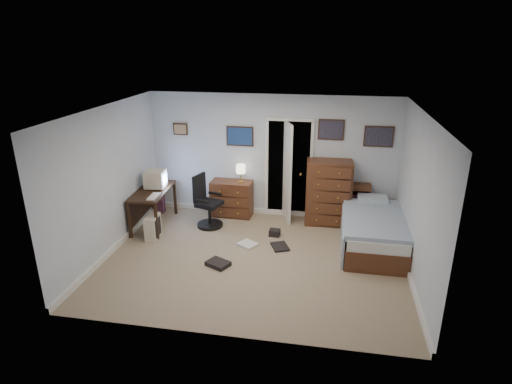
% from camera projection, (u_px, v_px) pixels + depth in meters
% --- Properties ---
extents(floor, '(5.00, 4.00, 0.02)m').
position_uv_depth(floor, '(254.00, 260.00, 7.24)').
color(floor, tan).
rests_on(floor, ground).
extents(computer_desk, '(0.67, 1.31, 0.74)m').
position_uv_depth(computer_desk, '(148.00, 198.00, 8.35)').
color(computer_desk, black).
rests_on(computer_desk, floor).
extents(crt_monitor, '(0.40, 0.38, 0.35)m').
position_uv_depth(crt_monitor, '(155.00, 179.00, 8.35)').
color(crt_monitor, beige).
rests_on(crt_monitor, computer_desk).
extents(keyboard, '(0.17, 0.40, 0.02)m').
position_uv_depth(keyboard, '(154.00, 197.00, 7.92)').
color(keyboard, beige).
rests_on(keyboard, computer_desk).
extents(pc_tower, '(0.23, 0.43, 0.44)m').
position_uv_depth(pc_tower, '(153.00, 227.00, 7.92)').
color(pc_tower, beige).
rests_on(pc_tower, floor).
extents(office_chair, '(0.63, 0.63, 1.04)m').
position_uv_depth(office_chair, '(207.00, 207.00, 8.36)').
color(office_chair, black).
rests_on(office_chair, floor).
extents(media_stack, '(0.15, 0.15, 0.73)m').
position_uv_depth(media_stack, '(160.00, 196.00, 9.01)').
color(media_stack, maroon).
rests_on(media_stack, floor).
extents(low_dresser, '(0.85, 0.45, 0.75)m').
position_uv_depth(low_dresser, '(232.00, 198.00, 8.87)').
color(low_dresser, '#56301B').
rests_on(low_dresser, floor).
extents(table_lamp, '(0.19, 0.19, 0.36)m').
position_uv_depth(table_lamp, '(241.00, 169.00, 8.62)').
color(table_lamp, gold).
rests_on(table_lamp, low_dresser).
extents(doorway, '(0.96, 1.12, 2.05)m').
position_uv_depth(doorway, '(290.00, 165.00, 8.93)').
color(doorway, black).
rests_on(doorway, floor).
extents(tall_dresser, '(0.91, 0.58, 1.29)m').
position_uv_depth(tall_dresser, '(328.00, 192.00, 8.44)').
color(tall_dresser, '#56301B').
rests_on(tall_dresser, floor).
extents(headboard_bookcase, '(0.92, 0.29, 0.81)m').
position_uv_depth(headboard_bookcase, '(346.00, 202.00, 8.55)').
color(headboard_bookcase, '#56301B').
rests_on(headboard_bookcase, floor).
extents(bed, '(1.11, 2.03, 0.66)m').
position_uv_depth(bed, '(373.00, 230.00, 7.58)').
color(bed, '#56301B').
rests_on(bed, floor).
extents(wall_posters, '(4.38, 0.04, 0.60)m').
position_uv_depth(wall_posters, '(301.00, 134.00, 8.36)').
color(wall_posters, '#331E11').
rests_on(wall_posters, floor).
extents(floor_clutter, '(1.34, 1.55, 0.13)m').
position_uv_depth(floor_clutter, '(250.00, 249.00, 7.50)').
color(floor_clutter, black).
rests_on(floor_clutter, floor).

